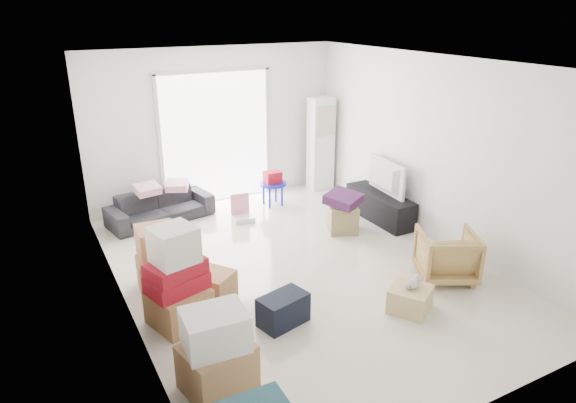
{
  "coord_description": "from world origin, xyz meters",
  "views": [
    {
      "loc": [
        -3.04,
        -5.36,
        3.32
      ],
      "look_at": [
        -0.06,
        0.2,
        0.91
      ],
      "focal_mm": 32.0,
      "sensor_mm": 36.0,
      "label": 1
    }
  ],
  "objects_px": {
    "ac_tower": "(321,144)",
    "kids_table": "(273,181)",
    "television": "(381,190)",
    "wood_crate": "(410,299)",
    "tv_console": "(380,206)",
    "sofa": "(160,202)",
    "ottoman": "(343,218)",
    "armchair": "(447,253)"
  },
  "relations": [
    {
      "from": "television",
      "to": "armchair",
      "type": "xyz_separation_m",
      "value": [
        -0.46,
        -1.97,
        -0.16
      ]
    },
    {
      "from": "television",
      "to": "wood_crate",
      "type": "distance_m",
      "value": 2.75
    },
    {
      "from": "armchair",
      "to": "kids_table",
      "type": "distance_m",
      "value": 3.48
    },
    {
      "from": "ac_tower",
      "to": "tv_console",
      "type": "height_order",
      "value": "ac_tower"
    },
    {
      "from": "ac_tower",
      "to": "television",
      "type": "distance_m",
      "value": 1.84
    },
    {
      "from": "ac_tower",
      "to": "kids_table",
      "type": "relative_size",
      "value": 2.83
    },
    {
      "from": "ottoman",
      "to": "kids_table",
      "type": "height_order",
      "value": "kids_table"
    },
    {
      "from": "tv_console",
      "to": "ottoman",
      "type": "xyz_separation_m",
      "value": [
        -0.81,
        -0.11,
        -0.01
      ]
    },
    {
      "from": "tv_console",
      "to": "ottoman",
      "type": "bearing_deg",
      "value": -172.18
    },
    {
      "from": "armchair",
      "to": "ac_tower",
      "type": "bearing_deg",
      "value": -69.13
    },
    {
      "from": "armchair",
      "to": "sofa",
      "type": "bearing_deg",
      "value": -25.83
    },
    {
      "from": "tv_console",
      "to": "sofa",
      "type": "xyz_separation_m",
      "value": [
        -3.2,
        1.65,
        0.1
      ]
    },
    {
      "from": "tv_console",
      "to": "television",
      "type": "distance_m",
      "value": 0.29
    },
    {
      "from": "ottoman",
      "to": "kids_table",
      "type": "xyz_separation_m",
      "value": [
        -0.45,
        1.53,
        0.22
      ]
    },
    {
      "from": "television",
      "to": "wood_crate",
      "type": "height_order",
      "value": "television"
    },
    {
      "from": "wood_crate",
      "to": "tv_console",
      "type": "bearing_deg",
      "value": 59.7
    },
    {
      "from": "ottoman",
      "to": "tv_console",
      "type": "bearing_deg",
      "value": 7.82
    },
    {
      "from": "kids_table",
      "to": "wood_crate",
      "type": "xyz_separation_m",
      "value": [
        -0.11,
        -3.77,
        -0.29
      ]
    },
    {
      "from": "ottoman",
      "to": "wood_crate",
      "type": "bearing_deg",
      "value": -104.12
    },
    {
      "from": "kids_table",
      "to": "wood_crate",
      "type": "relative_size",
      "value": 1.43
    },
    {
      "from": "tv_console",
      "to": "sofa",
      "type": "distance_m",
      "value": 3.6
    },
    {
      "from": "tv_console",
      "to": "wood_crate",
      "type": "height_order",
      "value": "tv_console"
    },
    {
      "from": "ac_tower",
      "to": "sofa",
      "type": "height_order",
      "value": "ac_tower"
    },
    {
      "from": "kids_table",
      "to": "sofa",
      "type": "bearing_deg",
      "value": 173.1
    },
    {
      "from": "ac_tower",
      "to": "armchair",
      "type": "distance_m",
      "value": 3.83
    },
    {
      "from": "sofa",
      "to": "wood_crate",
      "type": "relative_size",
      "value": 3.89
    },
    {
      "from": "tv_console",
      "to": "television",
      "type": "xyz_separation_m",
      "value": [
        0.0,
        0.0,
        0.29
      ]
    },
    {
      "from": "tv_console",
      "to": "kids_table",
      "type": "height_order",
      "value": "kids_table"
    },
    {
      "from": "wood_crate",
      "to": "armchair",
      "type": "bearing_deg",
      "value": 22.49
    },
    {
      "from": "television",
      "to": "wood_crate",
      "type": "bearing_deg",
      "value": 154.79
    },
    {
      "from": "sofa",
      "to": "wood_crate",
      "type": "xyz_separation_m",
      "value": [
        1.83,
        -4.0,
        -0.19
      ]
    },
    {
      "from": "television",
      "to": "kids_table",
      "type": "distance_m",
      "value": 1.9
    },
    {
      "from": "tv_console",
      "to": "wood_crate",
      "type": "xyz_separation_m",
      "value": [
        -1.37,
        -2.35,
        -0.08
      ]
    },
    {
      "from": "sofa",
      "to": "ottoman",
      "type": "height_order",
      "value": "sofa"
    },
    {
      "from": "sofa",
      "to": "kids_table",
      "type": "height_order",
      "value": "sofa"
    },
    {
      "from": "ac_tower",
      "to": "ottoman",
      "type": "relative_size",
      "value": 4.04
    },
    {
      "from": "ottoman",
      "to": "armchair",
      "type": "bearing_deg",
      "value": -79.38
    },
    {
      "from": "armchair",
      "to": "wood_crate",
      "type": "xyz_separation_m",
      "value": [
        -0.91,
        -0.38,
        -0.21
      ]
    },
    {
      "from": "ac_tower",
      "to": "tv_console",
      "type": "xyz_separation_m",
      "value": [
        0.05,
        -1.8,
        -0.65
      ]
    },
    {
      "from": "armchair",
      "to": "wood_crate",
      "type": "bearing_deg",
      "value": 49.57
    },
    {
      "from": "armchair",
      "to": "tv_console",
      "type": "bearing_deg",
      "value": -76.08
    },
    {
      "from": "sofa",
      "to": "ac_tower",
      "type": "bearing_deg",
      "value": -7.85
    }
  ]
}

